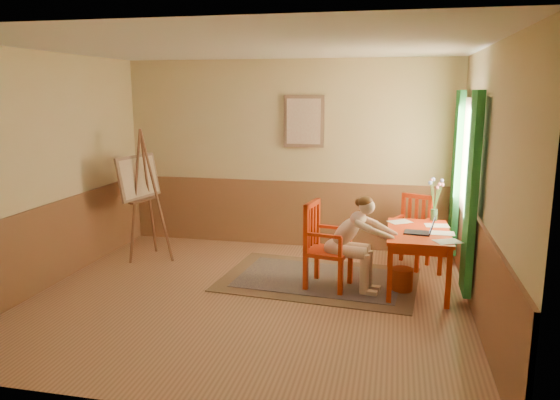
% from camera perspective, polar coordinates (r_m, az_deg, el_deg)
% --- Properties ---
extents(room, '(5.04, 4.54, 2.84)m').
position_cam_1_polar(room, '(5.88, -3.52, 2.40)').
color(room, tan).
rests_on(room, ground).
extents(wainscot, '(5.00, 4.50, 1.00)m').
position_cam_1_polar(wainscot, '(6.83, -1.62, -4.03)').
color(wainscot, '#9A6540').
rests_on(wainscot, room).
extents(window, '(0.12, 2.01, 2.20)m').
position_cam_1_polar(window, '(6.81, 19.17, 2.56)').
color(window, white).
rests_on(window, room).
extents(wall_portrait, '(0.60, 0.05, 0.76)m').
position_cam_1_polar(wall_portrait, '(7.92, 2.56, 8.40)').
color(wall_portrait, '#8B6950').
rests_on(wall_portrait, room).
extents(rug, '(2.53, 1.81, 0.02)m').
position_cam_1_polar(rug, '(6.82, 4.19, -8.43)').
color(rug, '#8C7251').
rests_on(rug, room).
extents(table, '(0.72, 1.20, 0.72)m').
position_cam_1_polar(table, '(6.53, 14.56, -3.95)').
color(table, red).
rests_on(table, room).
extents(chair_left, '(0.56, 0.55, 1.05)m').
position_cam_1_polar(chair_left, '(6.42, 4.77, -4.86)').
color(chair_left, red).
rests_on(chair_left, room).
extents(chair_back, '(0.57, 0.58, 0.97)m').
position_cam_1_polar(chair_back, '(7.41, 13.87, -3.25)').
color(chair_back, red).
rests_on(chair_back, room).
extents(figure, '(0.89, 0.46, 1.16)m').
position_cam_1_polar(figure, '(6.31, 7.78, -4.15)').
color(figure, beige).
rests_on(figure, room).
extents(laptop, '(0.37, 0.25, 0.21)m').
position_cam_1_polar(laptop, '(6.37, 14.95, -3.13)').
color(laptop, '#1E2338').
rests_on(laptop, table).
extents(papers, '(0.85, 1.13, 0.00)m').
position_cam_1_polar(papers, '(6.56, 15.82, -3.11)').
color(papers, white).
rests_on(papers, table).
extents(vase, '(0.22, 0.27, 0.55)m').
position_cam_1_polar(vase, '(7.04, 16.22, -0.09)').
color(vase, '#3F724C').
rests_on(vase, table).
extents(wastebasket, '(0.32, 0.32, 0.28)m').
position_cam_1_polar(wastebasket, '(6.56, 12.89, -8.30)').
color(wastebasket, '#A93816').
rests_on(wastebasket, room).
extents(easel, '(0.67, 0.82, 1.84)m').
position_cam_1_polar(easel, '(7.69, -14.67, 1.84)').
color(easel, brown).
rests_on(easel, room).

